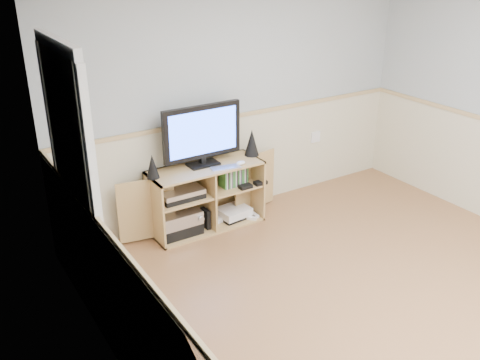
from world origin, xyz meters
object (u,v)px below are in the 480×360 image
Objects in this scene: keyboard at (226,168)px; monitor at (202,133)px; media_cabinet at (204,194)px; game_consoles at (232,213)px.

monitor is at bearing 138.33° from keyboard.
media_cabinet reaches higher than game_consoles.
game_consoles is at bearing 51.63° from keyboard.
keyboard is (0.14, -0.19, 0.32)m from media_cabinet.
media_cabinet is at bearing 167.50° from game_consoles.
media_cabinet is 2.18× the size of monitor.
game_consoles is at bearing -12.50° from media_cabinet.
media_cabinet is 0.40m from keyboard.
monitor is 2.82× the size of keyboard.
media_cabinet is 6.16× the size of keyboard.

